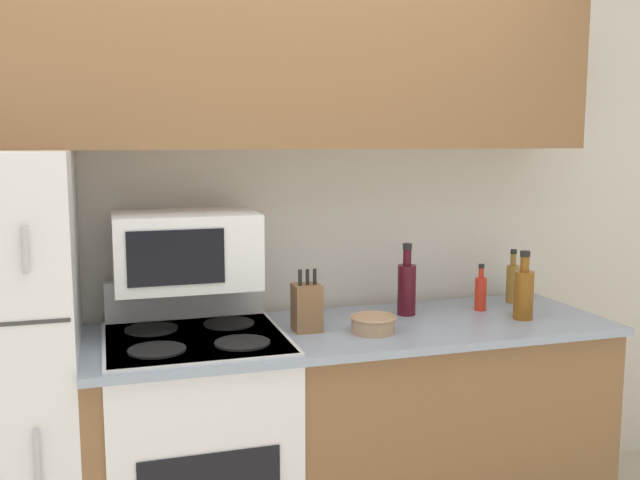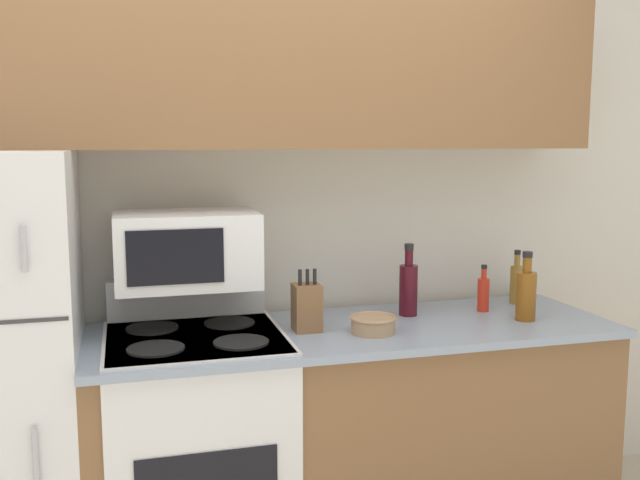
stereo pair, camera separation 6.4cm
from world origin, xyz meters
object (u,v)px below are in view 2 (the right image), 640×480
Objects in this scene: knife_block at (307,307)px; bowl at (373,324)px; bottle_vinegar at (516,283)px; stove at (198,450)px; bottle_whiskey at (526,293)px; bottle_hot_sauce at (483,293)px; bottle_wine_red at (408,287)px; microwave at (186,249)px.

bowl is (0.23, -0.10, -0.06)m from knife_block.
bowl is 0.74× the size of bottle_vinegar.
stove is 6.02× the size of bowl.
bottle_whiskey reaches higher than bottle_vinegar.
bowl is 0.60m from bottle_hot_sauce.
bottle_vinegar is (0.55, 0.07, -0.02)m from bottle_wine_red.
bottle_wine_red is (-0.33, 0.02, 0.04)m from bottle_hot_sauce.
bottle_wine_red is 1.25× the size of bottle_vinegar.
bowl is 0.89× the size of bottle_hot_sauce.
bottle_wine_red is (0.90, -0.01, -0.20)m from microwave.
bottle_wine_red is (0.89, 0.11, 0.55)m from stove.
bottle_whiskey is at bearing -113.83° from bottle_vinegar.
microwave is 1.76× the size of bottle_wine_red.
bottle_vinegar is (1.01, 0.20, 0.00)m from knife_block.
microwave reaches higher than knife_block.
stove is 4.47× the size of bottle_vinegar.
bottle_vinegar is (0.21, 0.09, 0.02)m from bottle_hot_sauce.
bottle_hot_sauce is at bearing 116.09° from bottle_whiskey.
bottle_whiskey reaches higher than bottle_hot_sauce.
bottle_wine_red reaches higher than bottle_hot_sauce.
bottle_wine_red is (0.47, 0.12, 0.03)m from knife_block.
bottle_whiskey is at bearing -25.70° from bottle_wine_red.
bottle_vinegar is at bearing 23.67° from bottle_hot_sauce.
bottle_vinegar is at bearing 66.17° from bottle_whiskey.
stove is 3.58× the size of bottle_wine_red.
bottle_whiskey is 0.47m from bottle_wine_red.
stove is 1.42m from bottle_whiskey.
bowl is 0.66m from bottle_whiskey.
knife_block is at bearing -169.07° from bottle_vinegar.
stove is at bearing -84.03° from microwave.
stove is at bearing -172.64° from bottle_wine_red.
knife_block is at bearing -172.70° from bottle_hot_sauce.
bottle_whiskey is (0.66, 0.01, 0.08)m from bowl.
microwave is 2.20× the size of knife_block.
stove reaches higher than bowl.
knife_block is 1.03m from bottle_vinegar.
knife_block reaches higher than bowl.
bottle_hot_sauce is (0.57, 0.20, 0.04)m from bowl.
stove is 4.46× the size of knife_block.
bottle_wine_red is (0.23, 0.22, 0.08)m from bowl.
bottle_whiskey is (0.09, -0.18, 0.03)m from bottle_hot_sauce.
knife_block is (0.42, -0.01, 0.52)m from stove.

